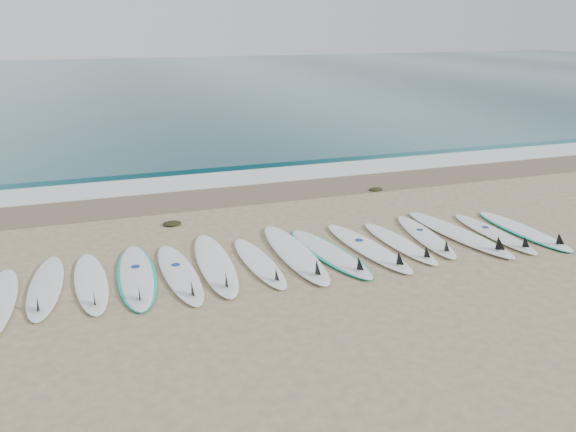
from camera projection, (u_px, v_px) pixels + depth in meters
name	position (u px, v px, depth m)	size (l,w,h in m)	color
ground	(295.00, 259.00, 9.82)	(120.00, 120.00, 0.00)	#9C8765
ocean	(139.00, 81.00, 38.89)	(120.00, 55.00, 0.03)	#225863
wet_sand_band	(238.00, 194.00, 13.49)	(120.00, 1.80, 0.01)	brown
foam_band	(226.00, 179.00, 14.74)	(120.00, 1.40, 0.04)	silver
wave_crest	(214.00, 165.00, 16.07)	(120.00, 1.00, 0.10)	#225863
surfboard_1	(45.00, 287.00, 8.67)	(0.60, 2.42, 0.31)	white
surfboard_2	(91.00, 283.00, 8.81)	(0.65, 2.43, 0.31)	white
surfboard_3	(137.00, 276.00, 9.06)	(0.69, 2.62, 0.33)	white
surfboard_4	(180.00, 274.00, 9.12)	(0.71, 2.58, 0.33)	white
surfboard_5	(216.00, 264.00, 9.47)	(0.65, 2.78, 0.35)	white
surfboard_6	(260.00, 263.00, 9.54)	(0.63, 2.33, 0.30)	white
surfboard_7	(296.00, 254.00, 9.89)	(0.66, 2.91, 0.37)	white
surfboard_8	(330.00, 253.00, 9.96)	(1.02, 2.64, 0.33)	white
surfboard_9	(369.00, 248.00, 10.16)	(0.88, 2.68, 0.34)	white
surfboard_10	(401.00, 243.00, 10.39)	(0.66, 2.32, 0.29)	white
surfboard_11	(426.00, 236.00, 10.72)	(0.75, 2.39, 0.30)	white
surfboard_12	(460.00, 234.00, 10.81)	(0.98, 2.90, 0.36)	white
surfboard_13	(495.00, 234.00, 10.86)	(0.54, 2.36, 0.30)	white
surfboard_14	(524.00, 231.00, 11.04)	(0.72, 2.48, 0.31)	white
seaweed_near	(172.00, 223.00, 11.46)	(0.38, 0.30, 0.07)	black
seaweed_far	(376.00, 189.00, 13.80)	(0.35, 0.27, 0.07)	black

